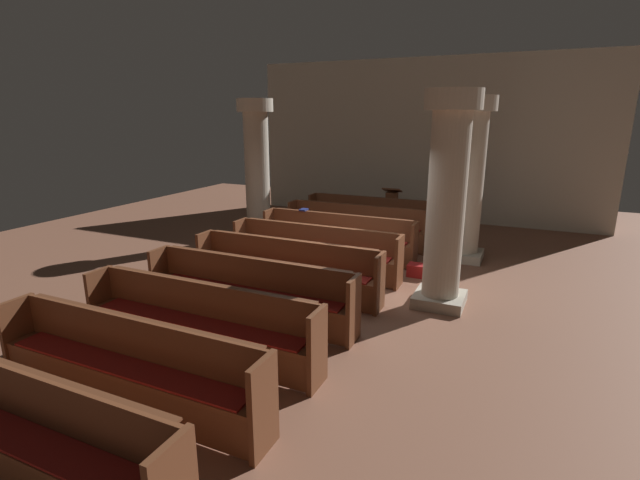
{
  "coord_description": "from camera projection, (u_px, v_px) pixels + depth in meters",
  "views": [
    {
      "loc": [
        2.9,
        -7.38,
        2.97
      ],
      "look_at": [
        -0.48,
        0.06,
        0.75
      ],
      "focal_mm": 25.97,
      "sensor_mm": 36.0,
      "label": 1
    }
  ],
  "objects": [
    {
      "name": "pew_row_6",
      "position": [
        198.0,
        320.0,
        5.77
      ],
      "size": [
        3.35,
        0.46,
        0.93
      ],
      "color": "brown",
      "rests_on": "ground"
    },
    {
      "name": "lectern",
      "position": [
        391.0,
        210.0,
        12.58
      ],
      "size": [
        0.48,
        0.45,
        1.08
      ],
      "color": "brown",
      "rests_on": "ground"
    },
    {
      "name": "pew_row_0",
      "position": [
        371.0,
        215.0,
        11.8
      ],
      "size": [
        3.35,
        0.46,
        0.93
      ],
      "color": "brown",
      "rests_on": "ground"
    },
    {
      "name": "kneeler_box_navy",
      "position": [
        438.0,
        256.0,
        9.67
      ],
      "size": [
        0.43,
        0.32,
        0.24
      ],
      "primitive_type": "cube",
      "color": "navy",
      "rests_on": "ground"
    },
    {
      "name": "pew_row_7",
      "position": [
        127.0,
        363.0,
        4.76
      ],
      "size": [
        3.35,
        0.47,
        0.93
      ],
      "color": "brown",
      "rests_on": "ground"
    },
    {
      "name": "kneeler_box_red",
      "position": [
        419.0,
        271.0,
        8.75
      ],
      "size": [
        0.43,
        0.27,
        0.24
      ],
      "primitive_type": "cube",
      "color": "maroon",
      "rests_on": "ground"
    },
    {
      "name": "pew_row_1",
      "position": [
        356.0,
        224.0,
        10.79
      ],
      "size": [
        3.35,
        0.46,
        0.93
      ],
      "color": "brown",
      "rests_on": "ground"
    },
    {
      "name": "pew_row_8",
      "position": [
        17.0,
        430.0,
        3.76
      ],
      "size": [
        3.35,
        0.47,
        0.93
      ],
      "color": "brown",
      "rests_on": "ground"
    },
    {
      "name": "pew_row_5",
      "position": [
        249.0,
        289.0,
        6.77
      ],
      "size": [
        3.35,
        0.47,
        0.93
      ],
      "color": "brown",
      "rests_on": "ground"
    },
    {
      "name": "hymn_book",
      "position": [
        304.0,
        210.0,
        10.19
      ],
      "size": [
        0.15,
        0.2,
        0.03
      ],
      "primitive_type": "cube",
      "color": "navy",
      "rests_on": "pew_row_2"
    },
    {
      "name": "pillar_aisle_side",
      "position": [
        469.0,
        177.0,
        9.39
      ],
      "size": [
        0.84,
        0.84,
        3.33
      ],
      "color": "#B6AD9A",
      "rests_on": "ground"
    },
    {
      "name": "pew_row_4",
      "position": [
        286.0,
        267.0,
        7.78
      ],
      "size": [
        3.35,
        0.46,
        0.93
      ],
      "color": "brown",
      "rests_on": "ground"
    },
    {
      "name": "pew_row_2",
      "position": [
        337.0,
        236.0,
        9.79
      ],
      "size": [
        3.35,
        0.47,
        0.93
      ],
      "color": "brown",
      "rests_on": "ground"
    },
    {
      "name": "pillar_aisle_rear",
      "position": [
        447.0,
        198.0,
        7.04
      ],
      "size": [
        0.84,
        0.84,
        3.33
      ],
      "color": "#B6AD9A",
      "rests_on": "ground"
    },
    {
      "name": "back_wall",
      "position": [
        423.0,
        141.0,
        13.17
      ],
      "size": [
        10.0,
        0.16,
        4.5
      ],
      "primitive_type": "cube",
      "color": "beige",
      "rests_on": "ground"
    },
    {
      "name": "pew_row_3",
      "position": [
        315.0,
        249.0,
        8.78
      ],
      "size": [
        3.35,
        0.46,
        0.93
      ],
      "color": "brown",
      "rests_on": "ground"
    },
    {
      "name": "ground_plane",
      "position": [
        343.0,
        283.0,
        8.42
      ],
      "size": [
        19.2,
        19.2,
        0.0
      ],
      "primitive_type": "plane",
      "color": "brown"
    },
    {
      "name": "pillar_far_side",
      "position": [
        257.0,
        168.0,
        11.09
      ],
      "size": [
        0.84,
        0.84,
        3.33
      ],
      "color": "#B6AD9A",
      "rests_on": "ground"
    }
  ]
}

